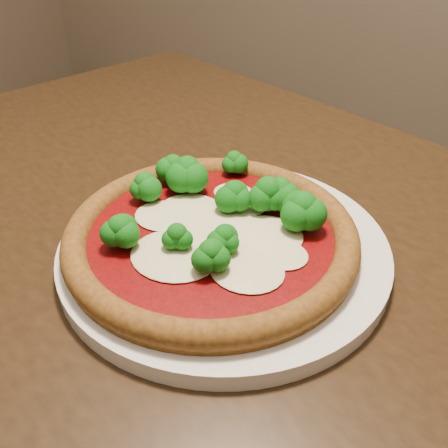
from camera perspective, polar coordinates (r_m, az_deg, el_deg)
The scene contains 3 objects.
dining_table at distance 0.65m, azimuth 1.70°, elevation -7.46°, with size 1.34×1.03×0.75m.
plate at distance 0.52m, azimuth 0.00°, elevation -2.77°, with size 0.34×0.34×0.02m, color silver.
pizza at distance 0.51m, azimuth -1.23°, elevation -0.50°, with size 0.30×0.30×0.06m.
Camera 1 is at (0.42, -0.24, 1.08)m, focal length 40.00 mm.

